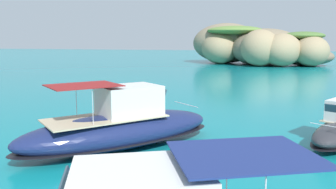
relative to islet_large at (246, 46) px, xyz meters
name	(u,v)px	position (x,y,z in m)	size (l,w,h in m)	color
islet_large	(246,46)	(0.00, 0.00, 0.00)	(28.64, 24.71, 9.87)	#9E8966
islet_small	(299,51)	(11.73, -4.26, -1.03)	(18.33, 19.02, 7.50)	#756651
motorboat_navy	(121,127)	(-0.47, -69.10, -3.19)	(9.27, 10.33, 3.35)	navy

